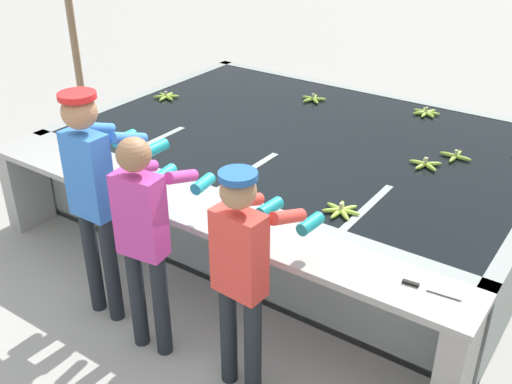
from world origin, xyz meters
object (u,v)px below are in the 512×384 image
object	(u,v)px
worker_1	(145,229)
knife_0	(422,287)
worker_2	(243,265)
banana_bunch_floating_2	(425,164)
banana_bunch_floating_3	(455,156)
support_post_left	(70,10)
banana_bunch_floating_7	(166,96)
worker_0	(94,186)
banana_bunch_floating_4	(313,99)
banana_bunch_floating_6	(426,113)
banana_bunch_floating_0	(341,210)

from	to	relation	value
worker_1	knife_0	world-z (taller)	worker_1
worker_1	worker_2	world-z (taller)	worker_1
banana_bunch_floating_2	banana_bunch_floating_3	bearing A→B (deg)	62.43
support_post_left	banana_bunch_floating_7	bearing A→B (deg)	-0.78
worker_0	banana_bunch_floating_2	size ratio (longest dim) A/B	6.38
worker_0	knife_0	world-z (taller)	worker_0
banana_bunch_floating_3	support_post_left	world-z (taller)	support_post_left
worker_2	knife_0	world-z (taller)	worker_2
banana_bunch_floating_2	banana_bunch_floating_4	xyz separation A→B (m)	(-1.59, 0.88, 0.00)
banana_bunch_floating_2	banana_bunch_floating_7	distance (m)	2.95
banana_bunch_floating_6	banana_bunch_floating_7	size ratio (longest dim) A/B	1.00
banana_bunch_floating_0	banana_bunch_floating_6	xyz separation A→B (m)	(-0.22, 2.27, 0.00)
banana_bunch_floating_4	banana_bunch_floating_6	bearing A→B (deg)	14.30
worker_1	banana_bunch_floating_6	world-z (taller)	worker_1
banana_bunch_floating_4	banana_bunch_floating_2	bearing A→B (deg)	-29.00
banana_bunch_floating_4	worker_1	bearing A→B (deg)	-80.27
support_post_left	banana_bunch_floating_2	bearing A→B (deg)	-0.76
worker_0	knife_0	size ratio (longest dim) A/B	5.03
worker_2	banana_bunch_floating_2	distance (m)	2.19
worker_2	banana_bunch_floating_6	distance (m)	3.35
worker_2	banana_bunch_floating_0	bearing A→B (deg)	84.80
worker_2	support_post_left	world-z (taller)	support_post_left
banana_bunch_floating_3	banana_bunch_floating_0	bearing A→B (deg)	-104.97
worker_1	banana_bunch_floating_6	xyz separation A→B (m)	(0.62, 3.40, -0.12)
worker_1	banana_bunch_floating_4	distance (m)	3.15
worker_0	banana_bunch_floating_0	xyz separation A→B (m)	(1.38, 1.05, -0.24)
banana_bunch_floating_2	knife_0	world-z (taller)	banana_bunch_floating_2
banana_bunch_floating_3	banana_bunch_floating_6	xyz separation A→B (m)	(-0.59, 0.88, -0.00)
banana_bunch_floating_4	knife_0	bearing A→B (deg)	-48.89
worker_1	banana_bunch_floating_3	bearing A→B (deg)	64.33
banana_bunch_floating_2	banana_bunch_floating_4	size ratio (longest dim) A/B	1.00
banana_bunch_floating_4	support_post_left	distance (m)	3.01
worker_2	support_post_left	xyz separation A→B (m)	(-4.07, 2.23, 0.65)
banana_bunch_floating_4	banana_bunch_floating_0	bearing A→B (deg)	-55.25
banana_bunch_floating_0	support_post_left	bearing A→B (deg)	164.51
banana_bunch_floating_7	support_post_left	size ratio (longest dim) A/B	0.09
worker_1	banana_bunch_floating_4	bearing A→B (deg)	99.73
worker_1	banana_bunch_floating_7	distance (m)	2.95
worker_0	banana_bunch_floating_0	world-z (taller)	worker_0
banana_bunch_floating_0	banana_bunch_floating_3	distance (m)	1.44
worker_2	support_post_left	size ratio (longest dim) A/B	0.49
banana_bunch_floating_7	banana_bunch_floating_4	bearing A→B (deg)	31.83
worker_2	banana_bunch_floating_6	world-z (taller)	worker_2
worker_1	banana_bunch_floating_2	bearing A→B (deg)	64.59
banana_bunch_floating_4	knife_0	xyz separation A→B (m)	(2.19, -2.51, -0.01)
worker_1	banana_bunch_floating_4	xyz separation A→B (m)	(-0.53, 3.11, -0.12)
banana_bunch_floating_2	worker_0	bearing A→B (deg)	-126.69
worker_2	knife_0	size ratio (longest dim) A/B	4.48
worker_1	banana_bunch_floating_2	world-z (taller)	worker_1
banana_bunch_floating_2	support_post_left	xyz separation A→B (m)	(-4.39, 0.06, 0.75)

